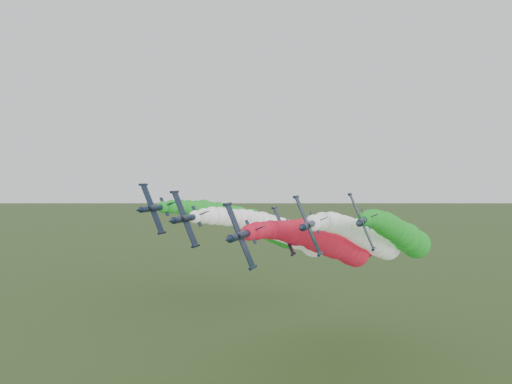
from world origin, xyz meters
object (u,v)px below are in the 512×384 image
jet_inner_right (370,238)px  jet_outer_left (261,226)px  jet_inner_left (289,233)px  jet_trail (345,240)px  jet_outer_right (402,235)px  jet_lead (330,244)px

jet_inner_right → jet_outer_left: jet_outer_left is taller
jet_inner_left → jet_trail: jet_inner_left is taller
jet_inner_right → jet_outer_right: 10.97m
jet_inner_right → jet_trail: 20.52m
jet_outer_left → jet_outer_right: bearing=0.4°
jet_inner_left → jet_inner_right: size_ratio=1.01×
jet_lead → jet_inner_left: size_ratio=0.99×
jet_inner_right → jet_outer_left: bearing=168.8°
jet_inner_left → jet_trail: 24.39m
jet_inner_left → jet_outer_right: jet_inner_left is taller
jet_lead → jet_inner_right: (8.90, 13.14, 0.39)m
jet_inner_left → jet_outer_left: (-11.04, 8.70, 0.98)m
jet_outer_left → jet_trail: size_ratio=1.01×
jet_inner_left → jet_outer_left: bearing=141.8°
jet_inner_left → jet_inner_right: bearing=5.0°
jet_lead → jet_outer_right: 26.58m
jet_inner_left → jet_outer_left: size_ratio=1.00×
jet_inner_right → jet_trail: size_ratio=1.00×
jet_lead → jet_outer_right: jet_outer_right is taller
jet_lead → jet_inner_right: 15.88m
jet_outer_right → jet_trail: 21.24m
jet_lead → jet_outer_left: jet_outer_left is taller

